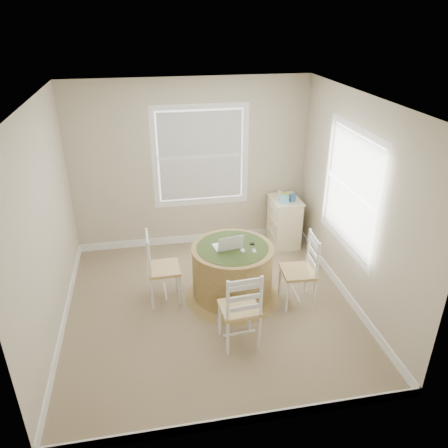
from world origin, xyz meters
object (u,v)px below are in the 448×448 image
object	(u,v)px
chair_right	(298,271)
laptop	(228,246)
chair_left	(164,268)
round_table	(232,270)
corner_chest	(284,222)
chair_near	(240,308)

from	to	relation	value
chair_right	laptop	xyz separation A→B (m)	(-0.85, 0.28, 0.30)
chair_right	laptop	bearing A→B (deg)	-104.88
chair_left	laptop	size ratio (longest dim) A/B	2.58
round_table	chair_right	xyz separation A→B (m)	(0.79, -0.28, 0.07)
chair_left	chair_right	world-z (taller)	same
round_table	corner_chest	distance (m)	1.70
round_table	chair_near	world-z (taller)	chair_near
chair_left	laptop	bearing A→B (deg)	-98.83
round_table	chair_left	world-z (taller)	chair_left
chair_near	laptop	size ratio (longest dim) A/B	2.58
laptop	corner_chest	xyz separation A→B (m)	(1.17, 1.29, -0.39)
chair_left	corner_chest	size ratio (longest dim) A/B	1.21
chair_near	corner_chest	world-z (taller)	chair_near
round_table	chair_near	distance (m)	0.88
chair_near	laptop	bearing A→B (deg)	-96.66
round_table	chair_left	bearing A→B (deg)	-179.13
chair_left	laptop	world-z (taller)	laptop
chair_near	corner_chest	size ratio (longest dim) A/B	1.21
round_table	chair_right	world-z (taller)	chair_right
laptop	chair_near	bearing A→B (deg)	78.38
chair_near	corner_chest	xyz separation A→B (m)	(1.20, 2.16, -0.08)
chair_left	corner_chest	xyz separation A→B (m)	(1.97, 1.18, -0.08)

